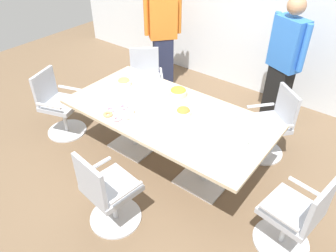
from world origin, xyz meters
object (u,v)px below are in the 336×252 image
object	(u,v)px
conference_table	(168,121)
office_chair_1	(145,83)
donut_platter	(119,113)
napkin_pile	(231,114)
office_chair_0	(271,127)
person_standing_0	(163,33)
office_chair_2	(59,107)
person_standing_1	(284,62)
snack_bowl_cookies	(124,82)
snack_bowl_pretzels	(183,112)
plate_stack	(239,140)
snack_bowl_chips_orange	(178,92)
office_chair_3	(108,194)
office_chair_4	(295,218)

from	to	relation	value
conference_table	office_chair_1	distance (m)	1.40
donut_platter	napkin_pile	xyz separation A→B (m)	(1.02, 0.74, 0.01)
office_chair_0	person_standing_0	distance (m)	2.39
office_chair_2	person_standing_1	world-z (taller)	person_standing_1
person_standing_0	snack_bowl_cookies	xyz separation A→B (m)	(0.49, -1.43, -0.13)
snack_bowl_cookies	snack_bowl_pretzels	distance (m)	1.03
office_chair_0	napkin_pile	bearing A→B (deg)	103.74
office_chair_2	plate_stack	bearing A→B (deg)	80.53
office_chair_1	snack_bowl_cookies	world-z (taller)	office_chair_1
snack_bowl_chips_orange	person_standing_0	bearing A→B (deg)	134.85
snack_bowl_cookies	snack_bowl_chips_orange	size ratio (longest dim) A/B	0.81
office_chair_0	office_chair_1	size ratio (longest dim) A/B	1.00
snack_bowl_pretzels	donut_platter	distance (m)	0.73
office_chair_3	donut_platter	distance (m)	0.95
office_chair_4	snack_bowl_pretzels	bearing A→B (deg)	87.34
snack_bowl_cookies	office_chair_0	bearing A→B (deg)	24.13
office_chair_2	office_chair_1	bearing A→B (deg)	140.03
person_standing_1	snack_bowl_chips_orange	size ratio (longest dim) A/B	8.22
snack_bowl_pretzels	plate_stack	bearing A→B (deg)	-3.27
office_chair_2	office_chair_4	world-z (taller)	same
office_chair_3	snack_bowl_pretzels	bearing A→B (deg)	93.30
conference_table	snack_bowl_cookies	distance (m)	0.87
person_standing_0	donut_platter	bearing A→B (deg)	66.22
plate_stack	donut_platter	bearing A→B (deg)	-163.63
office_chair_0	snack_bowl_cookies	world-z (taller)	office_chair_0
snack_bowl_pretzels	conference_table	bearing A→B (deg)	-167.38
office_chair_0	office_chair_1	world-z (taller)	same
snack_bowl_chips_orange	napkin_pile	size ratio (longest dim) A/B	1.48
snack_bowl_pretzels	napkin_pile	world-z (taller)	snack_bowl_pretzels
snack_bowl_pretzels	person_standing_0	bearing A→B (deg)	134.53
donut_platter	snack_bowl_pretzels	bearing A→B (deg)	35.76
office_chair_0	napkin_pile	distance (m)	0.75
conference_table	snack_bowl_pretzels	bearing A→B (deg)	12.62
office_chair_3	person_standing_0	xyz separation A→B (m)	(-1.44, 2.68, 0.53)
office_chair_0	person_standing_0	size ratio (longest dim) A/B	0.51
conference_table	office_chair_1	size ratio (longest dim) A/B	2.64
office_chair_2	office_chair_3	distance (m)	1.82
office_chair_1	snack_bowl_pretzels	bearing A→B (deg)	105.22
office_chair_2	napkin_pile	bearing A→B (deg)	90.31
snack_bowl_cookies	napkin_pile	world-z (taller)	snack_bowl_cookies
office_chair_4	napkin_pile	distance (m)	1.26
conference_table	snack_bowl_pretzels	world-z (taller)	snack_bowl_pretzels
office_chair_0	snack_bowl_chips_orange	xyz separation A→B (m)	(-1.04, -0.56, 0.40)
office_chair_4	snack_bowl_pretzels	world-z (taller)	office_chair_4
person_standing_0	person_standing_1	xyz separation A→B (m)	(1.99, 0.11, 0.01)
conference_table	donut_platter	bearing A→B (deg)	-136.60
office_chair_1	napkin_pile	distance (m)	1.82
conference_table	office_chair_4	size ratio (longest dim) A/B	2.64
office_chair_4	person_standing_1	bearing A→B (deg)	35.90
conference_table	office_chair_2	xyz separation A→B (m)	(-1.58, -0.41, -0.22)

